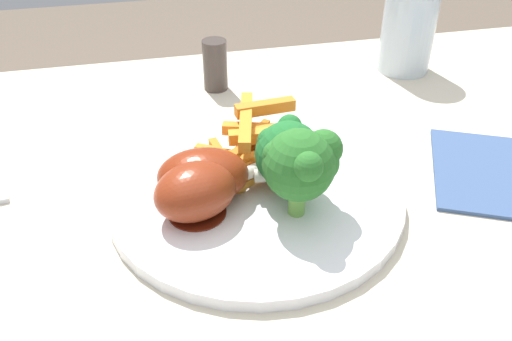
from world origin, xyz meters
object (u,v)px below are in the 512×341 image
object	(u,v)px
dinner_plate	(256,194)
chicken_drumstick_far	(208,175)
dining_table	(282,297)
chicken_drumstick_near	(201,189)
water_glass	(408,28)
broccoli_floret_middle	(306,162)
broccoli_floret_front	(292,154)
carrot_fries_pile	(255,143)
pepper_shaker	(215,65)

from	to	relation	value
dinner_plate	chicken_drumstick_far	world-z (taller)	chicken_drumstick_far
dinner_plate	chicken_drumstick_far	bearing A→B (deg)	2.24
dining_table	chicken_drumstick_far	distance (m)	0.18
chicken_drumstick_near	water_glass	bearing A→B (deg)	-140.41
broccoli_floret_middle	water_glass	distance (m)	0.35
broccoli_floret_front	water_glass	distance (m)	0.33
carrot_fries_pile	chicken_drumstick_far	size ratio (longest dim) A/B	0.89
dinner_plate	water_glass	world-z (taller)	water_glass
carrot_fries_pile	dining_table	bearing A→B (deg)	105.47
broccoli_floret_front	broccoli_floret_middle	size ratio (longest dim) A/B	0.93
pepper_shaker	broccoli_floret_middle	bearing A→B (deg)	96.63
chicken_drumstick_near	dinner_plate	bearing A→B (deg)	-158.22
dining_table	pepper_shaker	xyz separation A→B (m)	(0.03, -0.24, 0.16)
chicken_drumstick_near	pepper_shaker	size ratio (longest dim) A/B	2.10
carrot_fries_pile	chicken_drumstick_near	distance (m)	0.09
water_glass	pepper_shaker	xyz separation A→B (m)	(0.25, 0.00, -0.03)
chicken_drumstick_far	pepper_shaker	xyz separation A→B (m)	(-0.04, -0.23, -0.00)
dinner_plate	broccoli_floret_middle	size ratio (longest dim) A/B	3.36
broccoli_floret_front	chicken_drumstick_near	world-z (taller)	broccoli_floret_front
carrot_fries_pile	pepper_shaker	distance (m)	0.18
dining_table	chicken_drumstick_far	bearing A→B (deg)	-7.37
dinner_plate	chicken_drumstick_near	distance (m)	0.06
dinner_plate	pepper_shaker	bearing A→B (deg)	-90.20
dinner_plate	water_glass	xyz separation A→B (m)	(-0.25, -0.23, 0.05)
broccoli_floret_front	carrot_fries_pile	world-z (taller)	broccoli_floret_front
dining_table	water_glass	xyz separation A→B (m)	(-0.23, -0.24, 0.19)
dining_table	broccoli_floret_middle	size ratio (longest dim) A/B	12.30
carrot_fries_pile	chicken_drumstick_near	size ratio (longest dim) A/B	0.89
dinner_plate	carrot_fries_pile	bearing A→B (deg)	-101.40
pepper_shaker	chicken_drumstick_far	bearing A→B (deg)	79.32
broccoli_floret_middle	chicken_drumstick_near	distance (m)	0.09
carrot_fries_pile	chicken_drumstick_far	distance (m)	0.07
dinner_plate	broccoli_floret_front	size ratio (longest dim) A/B	3.63
water_glass	chicken_drumstick_near	bearing A→B (deg)	39.59
carrot_fries_pile	water_glass	size ratio (longest dim) A/B	1.05
dining_table	broccoli_floret_middle	world-z (taller)	broccoli_floret_middle
chicken_drumstick_near	water_glass	size ratio (longest dim) A/B	1.17
broccoli_floret_front	broccoli_floret_middle	xyz separation A→B (m)	(-0.00, 0.03, 0.01)
pepper_shaker	broccoli_floret_front	bearing A→B (deg)	96.52
chicken_drumstick_far	water_glass	distance (m)	0.38
dinner_plate	chicken_drumstick_far	xyz separation A→B (m)	(0.04, 0.00, 0.03)
dining_table	pepper_shaker	size ratio (longest dim) A/B	15.52
carrot_fries_pile	pepper_shaker	bearing A→B (deg)	-87.20
dinner_plate	water_glass	size ratio (longest dim) A/B	2.36
water_glass	dinner_plate	bearing A→B (deg)	42.45
broccoli_floret_middle	chicken_drumstick_far	xyz separation A→B (m)	(0.08, -0.04, -0.03)
broccoli_floret_front	broccoli_floret_middle	distance (m)	0.03
dining_table	broccoli_floret_middle	bearing A→B (deg)	102.10
broccoli_floret_middle	pepper_shaker	distance (m)	0.27
broccoli_floret_front	water_glass	bearing A→B (deg)	-132.73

